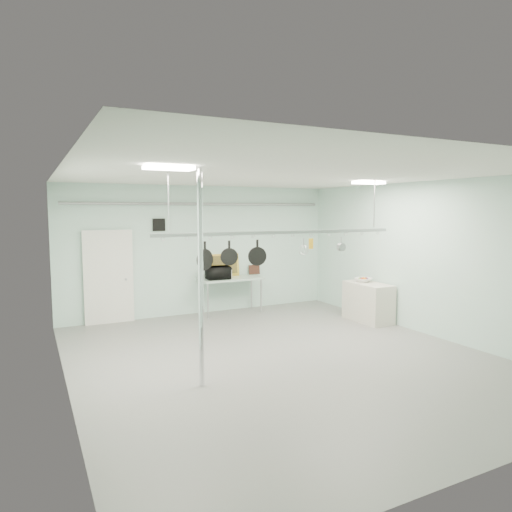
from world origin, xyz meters
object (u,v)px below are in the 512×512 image
side_cabinet (368,302)px  pot_rack (283,231)px  chrome_pole (201,279)px  skillet_right (257,253)px  skillet_left (205,256)px  prep_table (231,281)px  fruit_bowl (363,280)px  microwave (218,273)px  skillet_mid (229,253)px  coffee_canister (228,274)px

side_cabinet → pot_rack: 3.62m
chrome_pole → skillet_right: chrome_pole is taller
pot_rack → skillet_left: (-1.50, 0.00, -0.39)m
skillet_left → prep_table: bearing=36.8°
fruit_bowl → microwave: bearing=146.5°
prep_table → skillet_mid: size_ratio=3.89×
chrome_pole → prep_table: 4.85m
fruit_bowl → skillet_mid: size_ratio=0.95×
side_cabinet → pot_rack: pot_rack is taller
pot_rack → coffee_canister: (0.34, 3.29, -1.22)m
microwave → skillet_mid: (-1.09, -3.24, 0.82)m
prep_table → skillet_left: 3.94m
chrome_pole → skillet_mid: bearing=46.9°
coffee_canister → fruit_bowl: bearing=-37.2°
microwave → skillet_left: skillet_left is taller
chrome_pole → microwave: bearing=64.9°
side_cabinet → skillet_mid: size_ratio=2.92×
coffee_canister → skillet_mid: (-1.40, -3.29, 0.87)m
chrome_pole → coffee_canister: size_ratio=15.07×
fruit_bowl → prep_table: bearing=142.0°
side_cabinet → skillet_mid: (-4.01, -1.10, 1.43)m
side_cabinet → skillet_left: bearing=-166.1°
side_cabinet → microwave: 3.67m
skillet_mid → prep_table: bearing=85.4°
prep_table → pot_rack: size_ratio=0.33×
pot_rack → skillet_left: 1.55m
side_cabinet → skillet_left: 4.79m
side_cabinet → skillet_right: 3.90m
fruit_bowl → chrome_pole: bearing=-155.6°
skillet_left → coffee_canister: bearing=37.6°
coffee_canister → skillet_mid: 3.68m
fruit_bowl → skillet_mid: skillet_mid is taller
pot_rack → coffee_canister: bearing=84.2°
fruit_bowl → skillet_mid: (-4.02, -1.30, 0.93)m
skillet_mid → skillet_right: (0.54, 0.00, -0.02)m
microwave → fruit_bowl: 3.51m
microwave → skillet_left: size_ratio=1.18×
microwave → skillet_mid: size_ratio=1.39×
skillet_left → skillet_right: bearing=-23.3°
side_cabinet → microwave: bearing=143.8°
chrome_pole → fruit_bowl: chrome_pole is taller
coffee_canister → skillet_mid: size_ratio=0.52×
prep_table → fruit_bowl: size_ratio=4.10×
skillet_left → microwave: bearing=41.3°
fruit_bowl → skillet_right: (-3.48, -1.30, 0.91)m
prep_table → pot_rack: pot_rack is taller
fruit_bowl → skillet_right: size_ratio=0.85×
chrome_pole → prep_table: bearing=61.3°
side_cabinet → chrome_pole: bearing=-157.6°
pot_rack → skillet_mid: 1.12m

